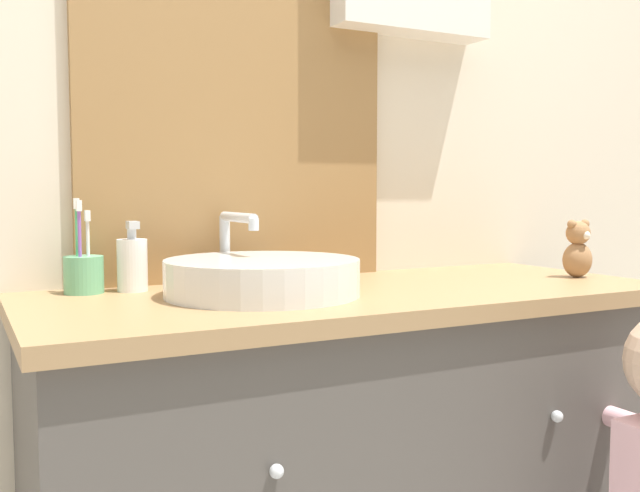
# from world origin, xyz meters

# --- Properties ---
(wall_back) EXTENTS (3.20, 0.18, 2.50)m
(wall_back) POSITION_xyz_m (0.01, 0.62, 1.28)
(wall_back) COLOR beige
(wall_back) RESTS_ON ground_plane
(vanity_counter) EXTENTS (1.37, 0.57, 0.87)m
(vanity_counter) POSITION_xyz_m (0.00, 0.31, 0.44)
(vanity_counter) COLOR #4C4742
(vanity_counter) RESTS_ON ground_plane
(sink_basin) EXTENTS (0.39, 0.44, 0.16)m
(sink_basin) POSITION_xyz_m (-0.21, 0.33, 0.91)
(sink_basin) COLOR silver
(sink_basin) RESTS_ON vanity_counter
(toothbrush_holder) EXTENTS (0.08, 0.08, 0.19)m
(toothbrush_holder) POSITION_xyz_m (-0.53, 0.52, 0.91)
(toothbrush_holder) COLOR #66B27F
(toothbrush_holder) RESTS_ON vanity_counter
(soap_dispenser) EXTENTS (0.06, 0.06, 0.15)m
(soap_dispenser) POSITION_xyz_m (-0.43, 0.51, 0.92)
(soap_dispenser) COLOR white
(soap_dispenser) RESTS_ON vanity_counter
(teddy_bear) EXTENTS (0.08, 0.07, 0.14)m
(teddy_bear) POSITION_xyz_m (0.59, 0.26, 0.93)
(teddy_bear) COLOR #9E7047
(teddy_bear) RESTS_ON vanity_counter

